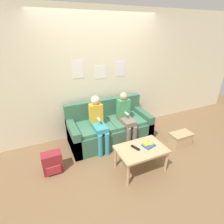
% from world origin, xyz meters
% --- Properties ---
extents(ground_plane, '(10.00, 10.00, 0.00)m').
position_xyz_m(ground_plane, '(0.00, 0.00, 0.00)').
color(ground_plane, brown).
extents(wall_back, '(8.00, 0.06, 2.60)m').
position_xyz_m(wall_back, '(-0.00, 0.98, 1.30)').
color(wall_back, beige).
rests_on(wall_back, ground_plane).
extents(couch, '(1.70, 0.77, 0.84)m').
position_xyz_m(couch, '(0.00, 0.51, 0.28)').
color(couch, '#38664C').
rests_on(couch, ground_plane).
extents(coffee_table, '(0.80, 0.53, 0.43)m').
position_xyz_m(coffee_table, '(0.12, -0.53, 0.37)').
color(coffee_table, tan).
rests_on(coffee_table, ground_plane).
extents(person_left, '(0.24, 0.54, 1.08)m').
position_xyz_m(person_left, '(-0.31, 0.32, 0.60)').
color(person_left, teal).
rests_on(person_left, ground_plane).
extents(person_right, '(0.24, 0.54, 1.06)m').
position_xyz_m(person_right, '(0.29, 0.31, 0.58)').
color(person_right, '#756656').
rests_on(person_right, ground_plane).
extents(tv_remote, '(0.10, 0.17, 0.02)m').
position_xyz_m(tv_remote, '(0.03, -0.49, 0.44)').
color(tv_remote, black).
rests_on(tv_remote, coffee_table).
extents(book_stack, '(0.23, 0.20, 0.05)m').
position_xyz_m(book_stack, '(0.26, -0.52, 0.45)').
color(book_stack, '#23519E').
rests_on(book_stack, coffee_table).
extents(storage_box, '(0.46, 0.27, 0.27)m').
position_xyz_m(storage_box, '(1.26, -0.28, 0.14)').
color(storage_box, tan).
rests_on(storage_box, ground_plane).
extents(backpack, '(0.32, 0.22, 0.37)m').
position_xyz_m(backpack, '(-1.24, 0.01, 0.18)').
color(backpack, maroon).
rests_on(backpack, ground_plane).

